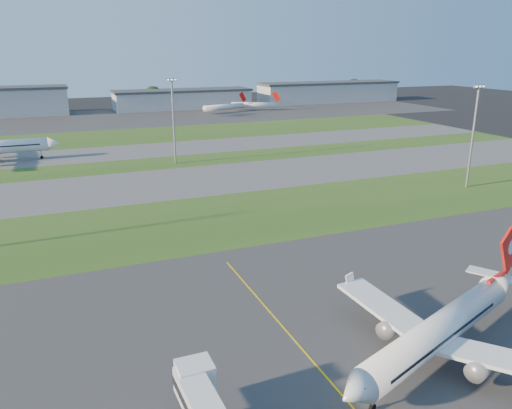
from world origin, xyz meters
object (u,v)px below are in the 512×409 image
mini_jet_near (224,107)px  light_mast_centre (173,116)px  light_mast_east (474,130)px  airliner_parked (439,331)px  mini_jet_far (254,105)px

mini_jet_near → light_mast_centre: (-55.84, -116.98, 11.53)m
light_mast_centre → light_mast_east: same height
mini_jet_near → airliner_parked: bearing=-118.4°
airliner_parked → light_mast_centre: (-3.17, 112.78, 11.02)m
mini_jet_near → light_mast_centre: light_mast_centre is taller
mini_jet_near → light_mast_east: (7.16, -172.98, 11.53)m
airliner_parked → light_mast_centre: 113.36m
airliner_parked → mini_jet_near: 235.72m
mini_jet_far → light_mast_east: (-12.37, -176.75, 11.53)m
airliner_parked → light_mast_east: light_mast_east is taller
airliner_parked → light_mast_east: size_ratio=1.28×
mini_jet_near → light_mast_east: size_ratio=1.09×
mini_jet_near → mini_jet_far: 19.88m
mini_jet_far → light_mast_centre: (-75.37, -120.75, 11.53)m
airliner_parked → light_mast_centre: size_ratio=1.28×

